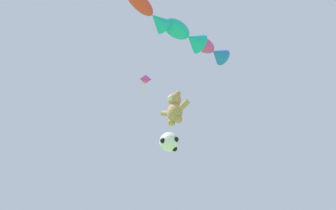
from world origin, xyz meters
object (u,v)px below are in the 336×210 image
(fish_kite_teal, at_px, (186,35))
(diamond_kite, at_px, (145,82))
(teddy_bear_kite, at_px, (175,108))
(soccer_ball_kite, at_px, (169,142))
(fish_kite_crimson, at_px, (149,12))
(fish_kite_magenta, at_px, (211,50))

(fish_kite_teal, height_order, diamond_kite, diamond_kite)
(fish_kite_teal, xyz_separation_m, diamond_kite, (-6.13, 2.66, 1.78))
(teddy_bear_kite, relative_size, soccer_ball_kite, 1.77)
(soccer_ball_kite, xyz_separation_m, fish_kite_teal, (3.22, -2.24, 4.20))
(soccer_ball_kite, bearing_deg, fish_kite_teal, -34.91)
(soccer_ball_kite, distance_m, fish_kite_crimson, 6.68)
(fish_kite_teal, xyz_separation_m, fish_kite_crimson, (-0.26, -2.25, -0.24))
(soccer_ball_kite, relative_size, diamond_kite, 0.45)
(teddy_bear_kite, bearing_deg, diamond_kite, 170.40)
(soccer_ball_kite, bearing_deg, fish_kite_crimson, -56.64)
(teddy_bear_kite, xyz_separation_m, soccer_ball_kite, (-0.59, 0.18, -1.85))
(soccer_ball_kite, height_order, fish_kite_crimson, fish_kite_crimson)
(teddy_bear_kite, distance_m, fish_kite_magenta, 3.93)
(fish_kite_teal, height_order, fish_kite_crimson, fish_kite_teal)
(soccer_ball_kite, height_order, diamond_kite, diamond_kite)
(fish_kite_teal, distance_m, fish_kite_crimson, 2.28)
(fish_kite_magenta, bearing_deg, soccer_ball_kite, 176.90)
(teddy_bear_kite, xyz_separation_m, diamond_kite, (-3.50, 0.59, 4.13))
(fish_kite_magenta, xyz_separation_m, diamond_kite, (-6.32, 0.60, 1.39))
(diamond_kite, bearing_deg, teddy_bear_kite, -9.60)
(diamond_kite, bearing_deg, fish_kite_teal, -23.43)
(soccer_ball_kite, bearing_deg, diamond_kite, 171.97)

